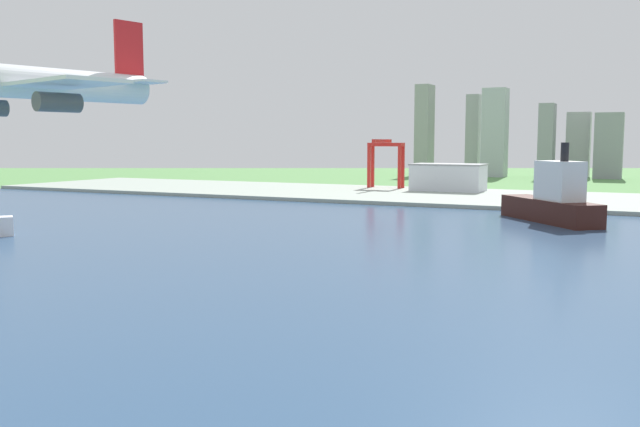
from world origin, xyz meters
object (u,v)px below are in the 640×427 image
Objects in this scene: cargo_ship at (553,200)px; warehouse_main at (448,177)px; airplane_landing at (8,82)px; port_crane_red at (385,153)px.

warehouse_main is at bearing 121.30° from cargo_ship.
airplane_landing is 1.22× the size of port_crane_red.
port_crane_red is (-109.57, 438.76, -16.86)m from airplane_landing.
port_crane_red reaches higher than warehouse_main.
cargo_ship is at bearing -47.84° from port_crane_red.
airplane_landing is at bearing -97.75° from cargo_ship.
cargo_ship is (37.61, 276.22, -36.30)m from airplane_landing.
port_crane_red is 56.42m from warehouse_main.
port_crane_red is (-147.18, 162.53, 19.44)m from cargo_ship.
warehouse_main is at bearing 97.47° from airplane_landing.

